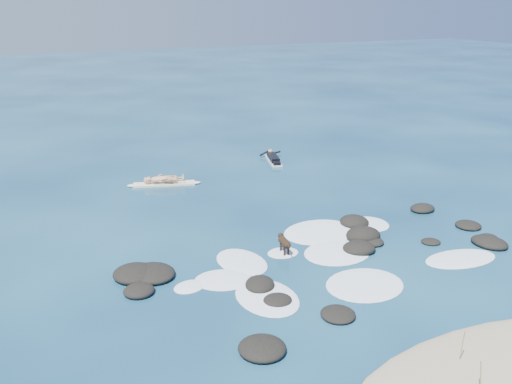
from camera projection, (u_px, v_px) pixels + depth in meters
name	position (u px, v px, depth m)	size (l,w,h in m)	color
ground	(329.00, 246.00, 20.00)	(160.00, 160.00, 0.00)	#0A2642
reef_rocks	(325.00, 258.00, 18.85)	(13.98, 7.46, 0.57)	black
breaking_foam	(324.00, 259.00, 18.96)	(10.83, 6.64, 0.12)	white
standing_surfer_rig	(163.00, 169.00, 26.22)	(3.35, 1.35, 1.94)	#F7EBC5
paddling_surfer_rig	(273.00, 159.00, 30.23)	(1.41, 2.65, 0.46)	silver
dog	(284.00, 242.00, 19.26)	(0.33, 1.04, 0.66)	black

